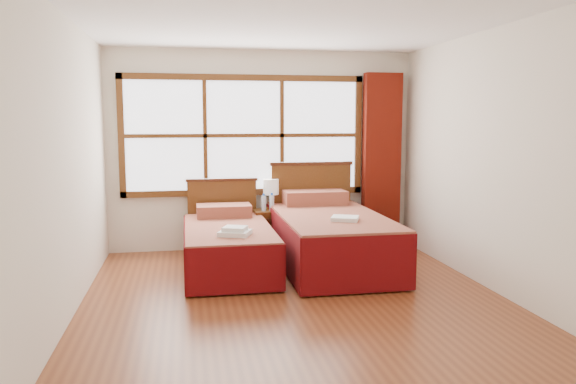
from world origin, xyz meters
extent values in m
plane|color=brown|center=(0.00, 0.00, 0.00)|extent=(4.50, 4.50, 0.00)
plane|color=white|center=(0.00, 0.00, 2.60)|extent=(4.50, 4.50, 0.00)
plane|color=silver|center=(0.00, 2.25, 1.30)|extent=(4.00, 0.00, 4.00)
plane|color=silver|center=(-2.00, 0.00, 1.30)|extent=(0.00, 4.50, 4.50)
plane|color=silver|center=(2.00, 0.00, 1.30)|extent=(0.00, 4.50, 4.50)
cube|color=white|center=(-0.25, 2.22, 1.50)|extent=(3.00, 0.02, 1.40)
cube|color=#542E12|center=(-0.25, 2.20, 0.76)|extent=(3.16, 0.06, 0.08)
cube|color=#542E12|center=(-0.25, 2.20, 2.24)|extent=(3.16, 0.06, 0.08)
cube|color=#542E12|center=(-1.79, 2.20, 1.50)|extent=(0.08, 0.06, 1.56)
cube|color=#542E12|center=(1.29, 2.20, 1.50)|extent=(0.08, 0.06, 1.56)
cube|color=#542E12|center=(-0.75, 2.20, 1.50)|extent=(0.05, 0.05, 1.40)
cube|color=#542E12|center=(0.25, 2.20, 1.50)|extent=(0.05, 0.05, 1.40)
cube|color=#542E12|center=(-0.25, 2.20, 1.50)|extent=(3.00, 0.05, 0.05)
cube|color=#64140A|center=(1.60, 2.11, 1.17)|extent=(0.50, 0.16, 2.30)
cube|color=#3B1A0C|center=(-0.55, 1.13, 0.14)|extent=(0.85, 1.70, 0.28)
cube|color=maroon|center=(-0.55, 1.13, 0.39)|extent=(0.95, 1.89, 0.23)
cube|color=#670A0D|center=(-1.03, 1.13, 0.26)|extent=(0.03, 1.89, 0.47)
cube|color=#670A0D|center=(-0.07, 1.13, 0.26)|extent=(0.03, 1.89, 0.47)
cube|color=#670A0D|center=(-0.55, 0.19, 0.26)|extent=(0.95, 0.03, 0.47)
cube|color=maroon|center=(-0.55, 1.81, 0.58)|extent=(0.67, 0.39, 0.15)
cube|color=#542E12|center=(-0.55, 2.14, 0.46)|extent=(0.89, 0.06, 0.93)
cube|color=#3B1A0C|center=(-0.55, 2.14, 0.93)|extent=(0.93, 0.08, 0.04)
cube|color=#3B1A0C|center=(0.63, 1.13, 0.17)|extent=(1.03, 2.06, 0.34)
cube|color=maroon|center=(0.63, 1.13, 0.47)|extent=(1.15, 2.28, 0.28)
cube|color=#670A0D|center=(0.06, 1.13, 0.30)|extent=(0.03, 2.28, 0.57)
cube|color=#670A0D|center=(1.21, 1.13, 0.30)|extent=(0.03, 2.28, 0.57)
cube|color=#670A0D|center=(0.63, 0.00, 0.30)|extent=(1.15, 0.03, 0.57)
cube|color=maroon|center=(0.63, 1.96, 0.70)|extent=(0.80, 0.47, 0.18)
cube|color=#542E12|center=(0.63, 2.14, 0.56)|extent=(1.07, 0.06, 1.12)
cube|color=#3B1A0C|center=(0.63, 2.14, 1.13)|extent=(1.12, 0.08, 0.04)
cube|color=#542E12|center=(0.05, 2.00, 0.27)|extent=(0.41, 0.36, 0.54)
cube|color=#3B1A0C|center=(0.05, 1.81, 0.16)|extent=(0.36, 0.02, 0.16)
cube|color=#3B1A0C|center=(0.05, 1.81, 0.38)|extent=(0.36, 0.02, 0.16)
sphere|color=olive|center=(0.05, 1.79, 0.16)|extent=(0.03, 0.03, 0.03)
sphere|color=olive|center=(0.05, 1.79, 0.38)|extent=(0.03, 0.03, 0.03)
cube|color=white|center=(-0.52, 0.64, 0.53)|extent=(0.39, 0.36, 0.05)
cube|color=white|center=(-0.52, 0.64, 0.58)|extent=(0.29, 0.27, 0.04)
cube|color=white|center=(0.69, 0.70, 0.64)|extent=(0.36, 0.34, 0.04)
cylinder|color=gold|center=(0.09, 2.10, 0.55)|extent=(0.12, 0.12, 0.02)
cylinder|color=gold|center=(0.09, 2.10, 0.65)|extent=(0.03, 0.03, 0.17)
cylinder|color=silver|center=(0.09, 2.10, 0.83)|extent=(0.20, 0.20, 0.20)
cylinder|color=silver|center=(-0.03, 1.95, 0.64)|extent=(0.06, 0.06, 0.20)
cylinder|color=blue|center=(-0.03, 1.95, 0.75)|extent=(0.03, 0.03, 0.03)
cylinder|color=silver|center=(0.07, 1.92, 0.65)|extent=(0.06, 0.06, 0.21)
cylinder|color=blue|center=(0.07, 1.92, 0.76)|extent=(0.03, 0.03, 0.03)
camera|label=1|loc=(-1.00, -5.10, 1.70)|focal=35.00mm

